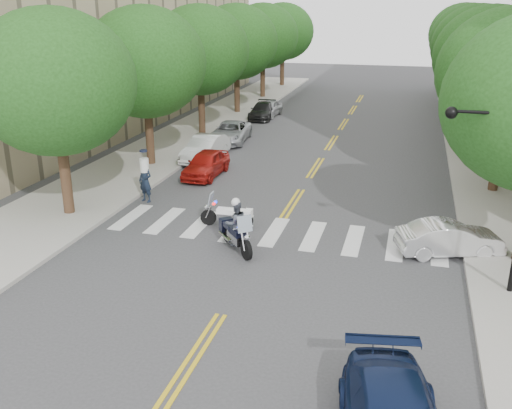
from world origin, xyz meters
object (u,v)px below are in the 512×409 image
at_px(motorcycle_police, 235,227).
at_px(convertible, 450,238).
at_px(motorcycle_parked, 231,216).
at_px(officer_standing, 145,181).

xyz_separation_m(motorcycle_police, convertible, (7.48, 1.61, -0.28)).
distance_m(motorcycle_parked, convertible, 8.31).
xyz_separation_m(motorcycle_parked, officer_standing, (-4.65, 1.93, 0.48)).
distance_m(motorcycle_police, officer_standing, 6.75).
xyz_separation_m(motorcycle_police, officer_standing, (-5.47, 3.96, 0.08)).
bearing_deg(officer_standing, motorcycle_parked, -3.40).
bearing_deg(convertible, motorcycle_parked, 68.00).
relative_size(motorcycle_parked, convertible, 0.59).
height_order(motorcycle_police, convertible, motorcycle_police).
bearing_deg(officer_standing, motorcycle_police, -16.75).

